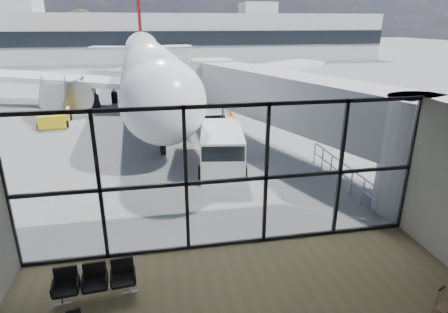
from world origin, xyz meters
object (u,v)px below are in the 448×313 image
object	(u,v)px
service_van	(222,149)
mobile_stairs	(55,116)
seating_row	(95,279)
airliner	(147,64)
belt_loader	(86,98)

from	to	relation	value
service_van	mobile_stairs	distance (m)	14.14
seating_row	airliner	world-z (taller)	airliner
belt_loader	service_van	bearing A→B (deg)	-79.60
seating_row	airliner	bearing A→B (deg)	82.51
seating_row	service_van	size ratio (longest dim) A/B	0.44
seating_row	belt_loader	xyz separation A→B (m)	(-3.80, 24.09, 0.17)
seating_row	service_van	bearing A→B (deg)	55.06
mobile_stairs	belt_loader	bearing A→B (deg)	73.98
mobile_stairs	airliner	bearing A→B (deg)	45.95
airliner	belt_loader	size ratio (longest dim) A/B	8.85
seating_row	airliner	xyz separation A→B (m)	(1.36, 26.03, 2.64)
seating_row	belt_loader	size ratio (longest dim) A/B	0.45
airliner	mobile_stairs	size ratio (longest dim) A/B	10.97
airliner	service_van	bearing A→B (deg)	-81.99
service_van	belt_loader	xyz separation A→B (m)	(-8.53, 16.04, -0.31)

